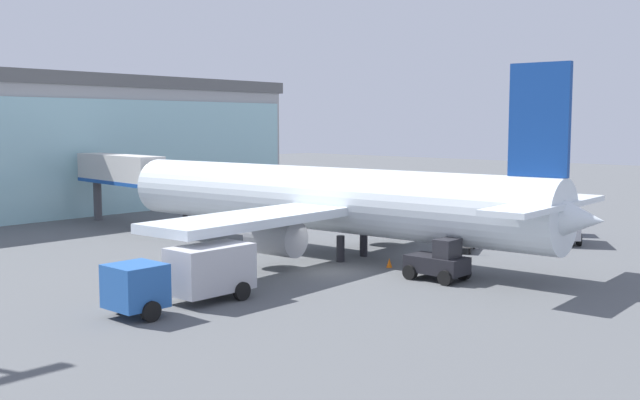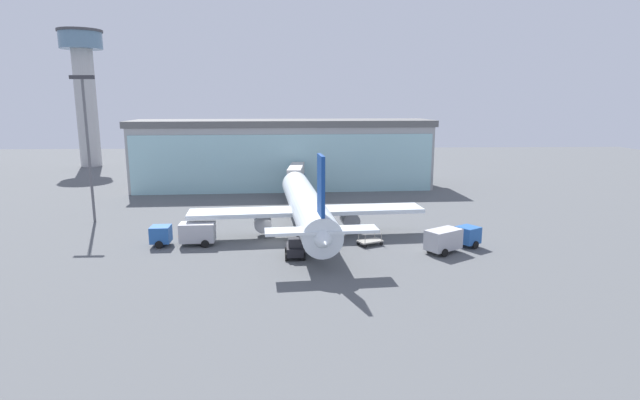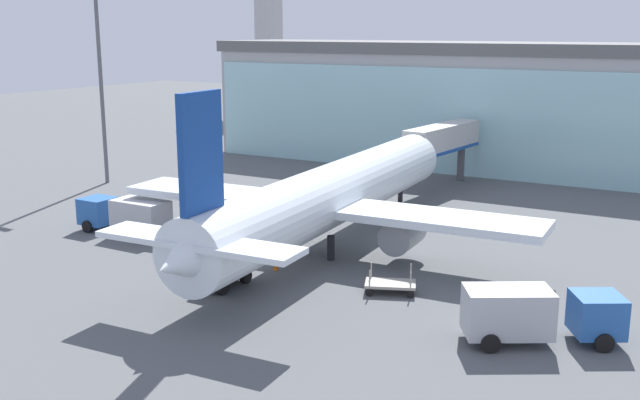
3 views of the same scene
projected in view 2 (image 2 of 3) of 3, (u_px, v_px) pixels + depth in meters
The scene contains 12 objects.
ground at pixel (275, 242), 59.42m from camera, with size 240.00×240.00×0.00m, color #545659.
terminal_building at pixel (284, 154), 95.95m from camera, with size 57.29×14.90×12.99m.
jet_bridge at pixel (296, 174), 84.20m from camera, with size 3.00×11.21×5.83m.
control_tower at pixel (84, 82), 124.48m from camera, with size 10.58×10.58×33.64m.
apron_light_mast at pixel (87, 138), 67.20m from camera, with size 3.20×0.40×19.88m.
airplane at pixel (306, 206), 62.50m from camera, with size 29.06×35.63×11.53m.
catering_truck at pixel (186, 233), 57.98m from camera, with size 7.36×2.67×2.65m.
fuel_truck at pixel (452, 238), 55.89m from camera, with size 7.34×5.78×2.65m.
baggage_cart at pixel (370, 241), 58.17m from camera, with size 3.21×2.62×1.50m.
pushback_tug at pixel (295, 249), 53.55m from camera, with size 2.24×3.25×2.30m.
safety_cone_nose at pixel (303, 244), 57.78m from camera, with size 0.36×0.36×0.55m, color orange.
safety_cone_wingtip at pixel (179, 234), 62.05m from camera, with size 0.36×0.36×0.55m, color orange.
Camera 2 is at (2.82, -57.44, 16.63)m, focal length 28.00 mm.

